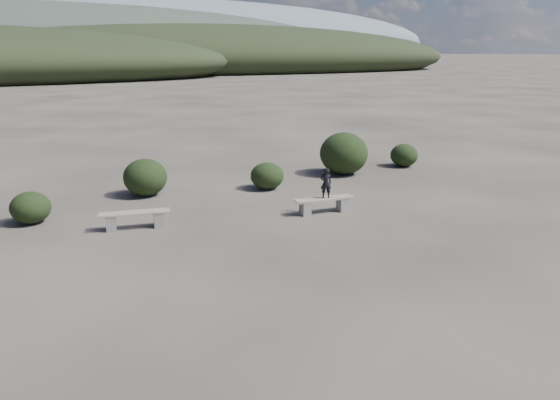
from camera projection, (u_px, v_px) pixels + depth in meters
ground at (369, 297)px, 10.49m from camera, size 1200.00×1200.00×0.00m
bench_left at (135, 218)px, 14.47m from camera, size 1.88×0.69×0.46m
bench_right at (324, 204)px, 15.88m from camera, size 1.82×0.51×0.45m
seated_person at (326, 183)px, 15.73m from camera, size 0.38×0.31×0.89m
shrub_a at (30, 208)px, 14.89m from camera, size 1.07×1.07×0.88m
shrub_b at (145, 177)px, 17.72m from camera, size 1.41×1.41×1.21m
shrub_c at (267, 176)px, 18.59m from camera, size 1.14×1.14×0.91m
shrub_d at (344, 153)px, 20.75m from camera, size 1.83×1.83×1.60m
shrub_e at (404, 155)px, 22.21m from camera, size 1.11×1.11×0.93m
mountain_ridges at (8, 39)px, 300.07m from camera, size 500.00×400.00×56.00m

